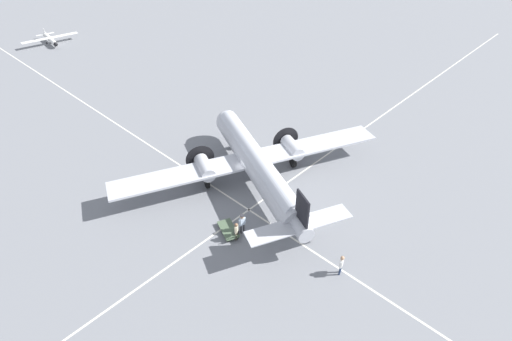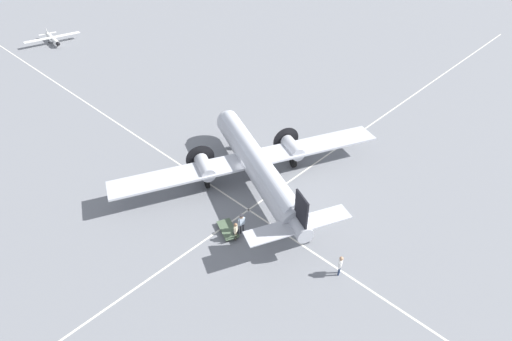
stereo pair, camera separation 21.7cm
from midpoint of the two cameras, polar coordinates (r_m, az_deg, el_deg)
ground_plane at (r=36.37m, az=0.17°, el=-1.89°), size 300.00×300.00×0.00m
apron_line_eastwest at (r=35.34m, az=2.49°, el=-3.28°), size 120.00×0.16×0.01m
apron_line_northsouth at (r=34.77m, az=-3.23°, el=-4.10°), size 0.16×120.00×0.01m
airliner_main at (r=35.21m, az=-0.04°, el=1.46°), size 23.87×18.37×5.31m
crew_foreground at (r=28.91m, az=12.19°, el=-12.89°), size 0.57×0.31×1.75m
passenger_boarding at (r=30.63m, az=-2.71°, el=-8.42°), size 0.52×0.32×1.65m
ramp_agent at (r=31.01m, az=-1.87°, el=-7.33°), size 0.62×0.36×1.84m
suitcase_near_door at (r=31.42m, az=-2.68°, el=-8.90°), size 0.46×0.14×0.57m
baggage_cart at (r=31.70m, az=-3.86°, el=-8.41°), size 1.93×2.55×0.56m
light_aircraft_distant at (r=76.94m, az=-26.96°, el=16.44°), size 8.83×6.62×1.75m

